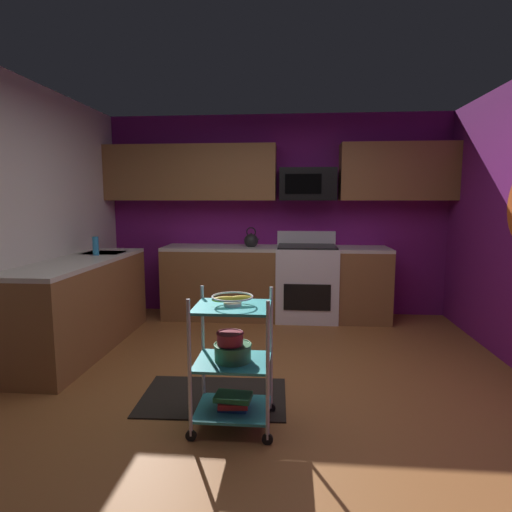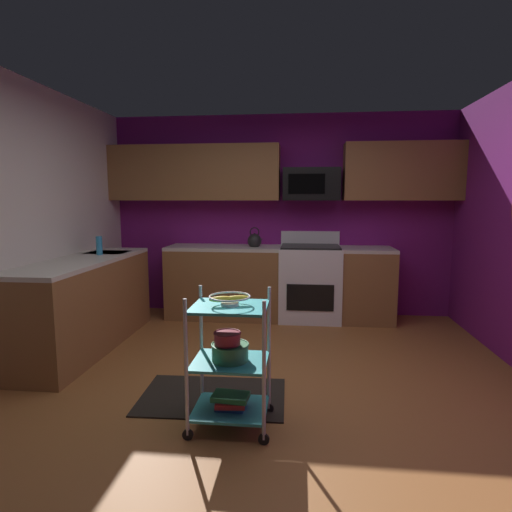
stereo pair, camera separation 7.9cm
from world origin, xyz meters
name	(u,v)px [view 1 (the left image)]	position (x,y,z in m)	size (l,w,h in m)	color
floor	(264,393)	(0.00, 0.00, -0.02)	(4.40, 4.80, 0.04)	#995B2D
wall_back	(276,216)	(0.00, 2.43, 1.30)	(4.52, 0.06, 2.60)	#751970
counter_run	(205,290)	(-0.80, 1.55, 0.46)	(3.62, 2.62, 0.92)	brown
oven_range	(306,282)	(0.40, 2.10, 0.48)	(0.76, 0.65, 1.10)	white
upper_cabinets	(269,173)	(-0.09, 2.23, 1.85)	(4.40, 0.33, 0.70)	brown
microwave	(308,184)	(0.40, 2.21, 1.70)	(0.70, 0.39, 0.40)	black
rolling_cart	(233,361)	(-0.17, -0.55, 0.45)	(0.55, 0.42, 0.91)	silver
fruit_bowl	(232,299)	(-0.17, -0.55, 0.88)	(0.27, 0.27, 0.07)	silver
mixing_bowl_large	(233,352)	(-0.17, -0.55, 0.52)	(0.25, 0.25, 0.11)	#387F4C
mixing_bowl_small	(230,338)	(-0.19, -0.57, 0.62)	(0.18, 0.18, 0.08)	maroon
book_stack	(233,401)	(-0.17, -0.55, 0.18)	(0.25, 0.20, 0.09)	#1E4C8C
kettle	(251,241)	(-0.31, 2.10, 1.00)	(0.21, 0.18, 0.26)	black
dish_soap_bottle	(96,246)	(-1.88, 1.12, 1.02)	(0.06, 0.06, 0.20)	#2D8CBF
floor_rug	(214,397)	(-0.38, -0.16, 0.01)	(1.10, 0.70, 0.01)	black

